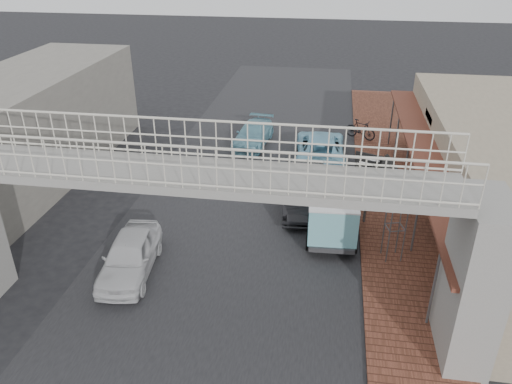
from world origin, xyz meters
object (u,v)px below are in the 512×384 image
(angkot_van, at_px, (332,205))
(arrow_sign, at_px, (389,170))
(angkot_far, at_px, (253,134))
(motorcycle_near, at_px, (374,166))
(motorcycle_far, at_px, (361,129))
(angkot_curb, at_px, (320,148))
(street_clock, at_px, (400,195))
(dark_sedan, at_px, (304,190))
(white_hatchback, at_px, (130,255))

(angkot_van, height_order, arrow_sign, arrow_sign)
(angkot_far, distance_m, motorcycle_near, 7.44)
(arrow_sign, bearing_deg, angkot_far, 150.79)
(angkot_far, distance_m, motorcycle_far, 6.32)
(angkot_van, bearing_deg, arrow_sign, 13.53)
(angkot_curb, bearing_deg, street_clock, 106.05)
(motorcycle_near, xyz_separation_m, arrow_sign, (0.08, -5.06, 2.08))
(dark_sedan, xyz_separation_m, street_clock, (3.51, -3.64, 1.91))
(angkot_far, xyz_separation_m, arrow_sign, (6.72, -8.41, 2.06))
(motorcycle_near, bearing_deg, motorcycle_far, 2.26)
(angkot_van, bearing_deg, motorcycle_far, 79.36)
(white_hatchback, xyz_separation_m, angkot_curb, (6.29, 10.91, 0.06))
(angkot_far, xyz_separation_m, street_clock, (6.90, -10.58, 2.11))
(angkot_van, bearing_deg, street_clock, -36.82)
(angkot_van, distance_m, motorcycle_near, 6.07)
(motorcycle_far, bearing_deg, motorcycle_near, -145.44)
(angkot_curb, relative_size, motorcycle_near, 2.91)
(white_hatchback, bearing_deg, motorcycle_far, 53.74)
(angkot_far, xyz_separation_m, motorcycle_near, (6.64, -3.35, -0.02))
(angkot_far, bearing_deg, angkot_van, -56.82)
(angkot_van, xyz_separation_m, street_clock, (2.29, -1.55, 1.43))
(angkot_van, bearing_deg, white_hatchback, -154.31)
(dark_sedan, relative_size, angkot_curb, 0.90)
(angkot_far, bearing_deg, motorcycle_far, 20.81)
(motorcycle_near, distance_m, street_clock, 7.54)
(street_clock, height_order, arrow_sign, arrow_sign)
(angkot_curb, distance_m, motorcycle_near, 3.10)
(motorcycle_near, relative_size, arrow_sign, 0.59)
(angkot_curb, relative_size, arrow_sign, 1.71)
(white_hatchback, bearing_deg, arrow_sign, 19.95)
(white_hatchback, distance_m, motorcycle_near, 13.06)
(white_hatchback, xyz_separation_m, arrow_sign, (9.10, 4.38, 1.97))
(angkot_curb, height_order, arrow_sign, arrow_sign)
(white_hatchback, bearing_deg, motorcycle_near, 40.58)
(white_hatchback, relative_size, angkot_van, 0.97)
(dark_sedan, xyz_separation_m, motorcycle_near, (3.25, 3.59, -0.22))
(white_hatchback, height_order, angkot_far, white_hatchback)
(street_clock, bearing_deg, motorcycle_far, 79.30)
(angkot_van, bearing_deg, angkot_far, 114.46)
(white_hatchback, relative_size, motorcycle_near, 2.19)
(dark_sedan, bearing_deg, angkot_van, -63.34)
(white_hatchback, relative_size, motorcycle_far, 2.16)
(motorcycle_near, height_order, motorcycle_far, motorcycle_far)
(angkot_far, distance_m, arrow_sign, 10.96)
(motorcycle_near, bearing_deg, arrow_sign, 177.07)
(angkot_curb, distance_m, angkot_van, 7.20)
(angkot_curb, distance_m, street_clock, 9.40)
(motorcycle_far, bearing_deg, angkot_curb, 176.20)
(motorcycle_near, relative_size, street_clock, 0.59)
(angkot_curb, xyz_separation_m, motorcycle_far, (2.20, 3.49, -0.09))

